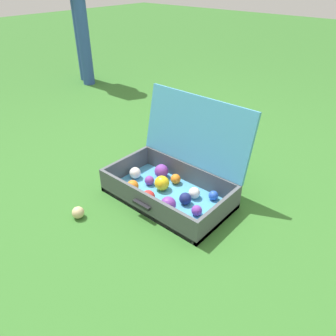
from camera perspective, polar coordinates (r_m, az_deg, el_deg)
The scene contains 3 objects.
ground_plane at distance 1.83m, azimuth -1.20°, elevation -5.18°, with size 16.00×16.00×0.00m, color #336B28.
open_suitcase at distance 1.79m, azimuth 1.05°, elevation -1.52°, with size 0.67×0.49×0.52m.
stray_ball_on_grass at distance 1.74m, azimuth -15.32°, elevation -7.46°, with size 0.06×0.06×0.06m, color #D1B784.
Camera 1 is at (0.99, -1.08, 1.10)m, focal length 35.16 mm.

